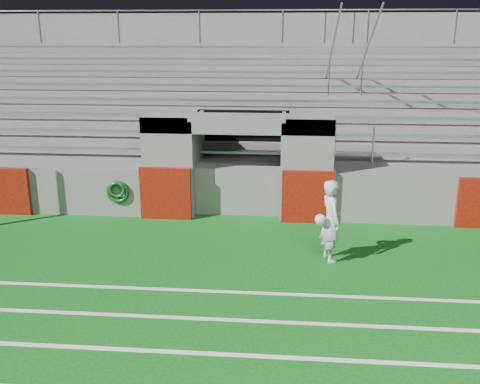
{
  "coord_description": "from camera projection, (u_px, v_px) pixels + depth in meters",
  "views": [
    {
      "loc": [
        1.21,
        -9.86,
        4.56
      ],
      "look_at": [
        0.2,
        1.8,
        1.1
      ],
      "focal_mm": 40.0,
      "sensor_mm": 36.0,
      "label": 1
    }
  ],
  "objects": [
    {
      "name": "goalkeeper_with_ball",
      "position": [
        331.0,
        221.0,
        11.01
      ],
      "size": [
        0.63,
        0.72,
        1.73
      ],
      "color": "silver",
      "rests_on": "ground"
    },
    {
      "name": "hose_coil",
      "position": [
        118.0,
        191.0,
        13.67
      ],
      "size": [
        0.6,
        0.15,
        0.6
      ],
      "color": "#0D4412",
      "rests_on": "ground"
    },
    {
      "name": "ground",
      "position": [
        223.0,
        269.0,
        10.81
      ],
      "size": [
        90.0,
        90.0,
        0.0
      ],
      "primitive_type": "plane",
      "color": "#0D5012",
      "rests_on": "ground"
    },
    {
      "name": "stadium_structure",
      "position": [
        250.0,
        129.0,
        18.0
      ],
      "size": [
        26.0,
        8.48,
        5.42
      ],
      "color": "#605E5B",
      "rests_on": "ground"
    }
  ]
}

